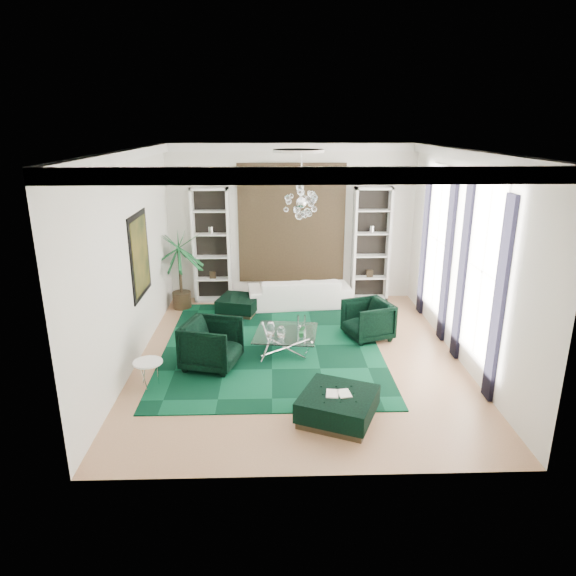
{
  "coord_description": "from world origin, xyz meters",
  "views": [
    {
      "loc": [
        -0.47,
        -8.9,
        4.22
      ],
      "look_at": [
        -0.18,
        0.5,
        1.2
      ],
      "focal_mm": 32.0,
      "sensor_mm": 36.0,
      "label": 1
    }
  ],
  "objects_px": {
    "armchair_left": "(212,344)",
    "coffee_table": "(286,342)",
    "palm": "(179,259)",
    "side_table": "(149,375)",
    "sofa": "(299,292)",
    "armchair_right": "(368,320)",
    "ottoman_side": "(239,305)",
    "ottoman_front": "(338,406)"
  },
  "relations": [
    {
      "from": "ottoman_side",
      "to": "palm",
      "type": "relative_size",
      "value": 0.36
    },
    {
      "from": "ottoman_front",
      "to": "side_table",
      "type": "distance_m",
      "value": 3.21
    },
    {
      "from": "palm",
      "to": "armchair_right",
      "type": "bearing_deg",
      "value": -25.38
    },
    {
      "from": "sofa",
      "to": "side_table",
      "type": "height_order",
      "value": "sofa"
    },
    {
      "from": "sofa",
      "to": "palm",
      "type": "bearing_deg",
      "value": -4.17
    },
    {
      "from": "ottoman_side",
      "to": "side_table",
      "type": "distance_m",
      "value": 3.75
    },
    {
      "from": "armchair_left",
      "to": "coffee_table",
      "type": "height_order",
      "value": "armchair_left"
    },
    {
      "from": "coffee_table",
      "to": "palm",
      "type": "height_order",
      "value": "palm"
    },
    {
      "from": "coffee_table",
      "to": "palm",
      "type": "bearing_deg",
      "value": 133.35
    },
    {
      "from": "palm",
      "to": "armchair_left",
      "type": "bearing_deg",
      "value": -71.27
    },
    {
      "from": "armchair_left",
      "to": "ottoman_side",
      "type": "distance_m",
      "value": 2.78
    },
    {
      "from": "sofa",
      "to": "armchair_left",
      "type": "distance_m",
      "value": 3.66
    },
    {
      "from": "coffee_table",
      "to": "armchair_right",
      "type": "bearing_deg",
      "value": 19.95
    },
    {
      "from": "ottoman_front",
      "to": "palm",
      "type": "relative_size",
      "value": 0.43
    },
    {
      "from": "coffee_table",
      "to": "side_table",
      "type": "distance_m",
      "value": 2.69
    },
    {
      "from": "side_table",
      "to": "armchair_left",
      "type": "bearing_deg",
      "value": 38.31
    },
    {
      "from": "sofa",
      "to": "ottoman_front",
      "type": "distance_m",
      "value": 5.05
    },
    {
      "from": "coffee_table",
      "to": "side_table",
      "type": "bearing_deg",
      "value": -149.77
    },
    {
      "from": "sofa",
      "to": "side_table",
      "type": "xyz_separation_m",
      "value": [
        -2.71,
        -3.98,
        -0.12
      ]
    },
    {
      "from": "palm",
      "to": "coffee_table",
      "type": "bearing_deg",
      "value": -46.65
    },
    {
      "from": "armchair_right",
      "to": "palm",
      "type": "distance_m",
      "value": 4.62
    },
    {
      "from": "sofa",
      "to": "armchair_left",
      "type": "height_order",
      "value": "armchair_left"
    },
    {
      "from": "palm",
      "to": "ottoman_front",
      "type": "bearing_deg",
      "value": -57.81
    },
    {
      "from": "coffee_table",
      "to": "ottoman_front",
      "type": "xyz_separation_m",
      "value": [
        0.71,
        -2.41,
        0.01
      ]
    },
    {
      "from": "sofa",
      "to": "armchair_right",
      "type": "height_order",
      "value": "armchair_right"
    },
    {
      "from": "side_table",
      "to": "coffee_table",
      "type": "bearing_deg",
      "value": 30.23
    },
    {
      "from": "armchair_right",
      "to": "coffee_table",
      "type": "bearing_deg",
      "value": -88.36
    },
    {
      "from": "coffee_table",
      "to": "ottoman_side",
      "type": "height_order",
      "value": "coffee_table"
    },
    {
      "from": "ottoman_front",
      "to": "side_table",
      "type": "relative_size",
      "value": 2.15
    },
    {
      "from": "sofa",
      "to": "ottoman_front",
      "type": "relative_size",
      "value": 2.32
    },
    {
      "from": "armchair_left",
      "to": "ottoman_front",
      "type": "distance_m",
      "value": 2.76
    },
    {
      "from": "ottoman_side",
      "to": "side_table",
      "type": "relative_size",
      "value": 1.8
    },
    {
      "from": "armchair_left",
      "to": "side_table",
      "type": "height_order",
      "value": "armchair_left"
    },
    {
      "from": "ottoman_front",
      "to": "palm",
      "type": "bearing_deg",
      "value": 122.19
    },
    {
      "from": "coffee_table",
      "to": "sofa",
      "type": "bearing_deg",
      "value": 81.57
    },
    {
      "from": "armchair_right",
      "to": "ottoman_side",
      "type": "bearing_deg",
      "value": -137.99
    },
    {
      "from": "side_table",
      "to": "palm",
      "type": "relative_size",
      "value": 0.2
    },
    {
      "from": "coffee_table",
      "to": "side_table",
      "type": "relative_size",
      "value": 2.4
    },
    {
      "from": "sofa",
      "to": "coffee_table",
      "type": "relative_size",
      "value": 2.08
    },
    {
      "from": "armchair_left",
      "to": "palm",
      "type": "xyz_separation_m",
      "value": [
        -1.07,
        3.15,
        0.76
      ]
    },
    {
      "from": "ottoman_front",
      "to": "coffee_table",
      "type": "bearing_deg",
      "value": 106.41
    },
    {
      "from": "sofa",
      "to": "side_table",
      "type": "distance_m",
      "value": 4.82
    }
  ]
}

